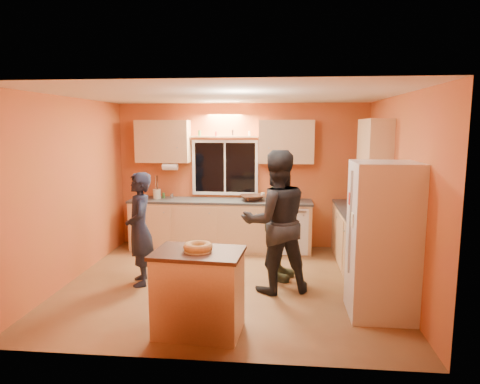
# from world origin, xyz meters

# --- Properties ---
(ground) EXTENTS (4.50, 4.50, 0.00)m
(ground) POSITION_xyz_m (0.00, 0.00, 0.00)
(ground) COLOR brown
(ground) RESTS_ON ground
(room_shell) EXTENTS (4.54, 4.04, 2.61)m
(room_shell) POSITION_xyz_m (0.12, 0.41, 1.62)
(room_shell) COLOR #C65532
(room_shell) RESTS_ON ground
(back_counter) EXTENTS (4.23, 0.62, 0.90)m
(back_counter) POSITION_xyz_m (0.01, 1.70, 0.45)
(back_counter) COLOR tan
(back_counter) RESTS_ON ground
(right_counter) EXTENTS (0.62, 1.84, 0.90)m
(right_counter) POSITION_xyz_m (1.95, 0.50, 0.45)
(right_counter) COLOR tan
(right_counter) RESTS_ON ground
(refrigerator) EXTENTS (0.72, 0.70, 1.80)m
(refrigerator) POSITION_xyz_m (1.89, -0.80, 0.90)
(refrigerator) COLOR silver
(refrigerator) RESTS_ON ground
(island) EXTENTS (0.98, 0.71, 0.90)m
(island) POSITION_xyz_m (-0.13, -1.44, 0.46)
(island) COLOR tan
(island) RESTS_ON ground
(bundt_pastry) EXTENTS (0.31, 0.31, 0.09)m
(bundt_pastry) POSITION_xyz_m (-0.13, -1.44, 0.94)
(bundt_pastry) COLOR #B08F48
(bundt_pastry) RESTS_ON island
(person_left) EXTENTS (0.55, 0.67, 1.57)m
(person_left) POSITION_xyz_m (-1.22, -0.10, 0.79)
(person_left) COLOR black
(person_left) RESTS_ON ground
(person_center) EXTENTS (1.09, 0.95, 1.89)m
(person_center) POSITION_xyz_m (0.66, -0.17, 0.95)
(person_center) COLOR black
(person_center) RESTS_ON ground
(person_right) EXTENTS (0.69, 1.07, 1.69)m
(person_right) POSITION_xyz_m (0.70, 0.29, 0.84)
(person_right) COLOR #343A25
(person_right) RESTS_ON ground
(mixing_bowl) EXTENTS (0.52, 0.52, 0.10)m
(mixing_bowl) POSITION_xyz_m (0.22, 1.68, 0.95)
(mixing_bowl) COLOR #301D10
(mixing_bowl) RESTS_ON back_counter
(utensil_crock) EXTENTS (0.14, 0.14, 0.17)m
(utensil_crock) POSITION_xyz_m (-1.51, 1.74, 0.99)
(utensil_crock) COLOR beige
(utensil_crock) RESTS_ON back_counter
(potted_plant) EXTENTS (0.32, 0.28, 0.33)m
(potted_plant) POSITION_xyz_m (2.03, 0.22, 1.06)
(potted_plant) COLOR gray
(potted_plant) RESTS_ON right_counter
(red_box) EXTENTS (0.19, 0.16, 0.07)m
(red_box) POSITION_xyz_m (1.94, 1.01, 0.94)
(red_box) COLOR #A72319
(red_box) RESTS_ON right_counter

